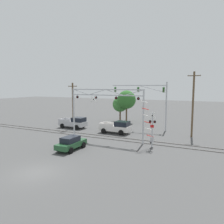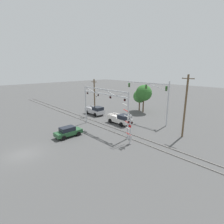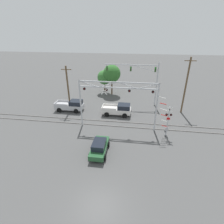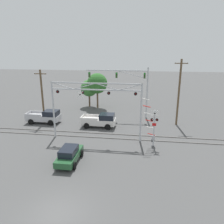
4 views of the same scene
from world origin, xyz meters
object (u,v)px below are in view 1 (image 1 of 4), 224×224
(crossing_gantry, at_px, (106,105))
(pickup_truck_following, at_px, (74,123))
(background_tree_beyond_span, at_px, (127,100))
(background_tree_far_left_verge, at_px, (120,104))
(pickup_truck_lead, at_px, (117,127))
(traffic_signal_span, at_px, (153,97))
(utility_pole_left, at_px, (73,105))
(crossing_signal_mast, at_px, (151,130))
(sedan_waiting, at_px, (71,143))
(utility_pole_right, at_px, (193,104))

(crossing_gantry, relative_size, pickup_truck_following, 2.21)
(background_tree_beyond_span, xyz_separation_m, background_tree_far_left_verge, (-1.78, 0.80, -1.07))
(pickup_truck_lead, bearing_deg, traffic_signal_span, 51.35)
(traffic_signal_span, relative_size, utility_pole_left, 1.24)
(pickup_truck_following, distance_m, background_tree_beyond_span, 12.12)
(crossing_signal_mast, height_order, traffic_signal_span, traffic_signal_span)
(crossing_signal_mast, xyz_separation_m, sedan_waiting, (-8.31, -4.97, -1.34))
(pickup_truck_following, height_order, utility_pole_right, utility_pole_right)
(utility_pole_left, bearing_deg, sedan_waiting, -55.15)
(crossing_signal_mast, bearing_deg, utility_pole_left, 159.06)
(background_tree_far_left_verge, bearing_deg, utility_pole_left, -113.02)
(utility_pole_left, distance_m, background_tree_beyond_span, 11.63)
(crossing_gantry, xyz_separation_m, pickup_truck_following, (-9.01, 4.92, -3.95))
(utility_pole_right, bearing_deg, crossing_gantry, -147.09)
(sedan_waiting, relative_size, utility_pole_right, 0.44)
(pickup_truck_following, distance_m, utility_pole_left, 3.17)
(utility_pole_right, bearing_deg, traffic_signal_span, 157.45)
(utility_pole_left, relative_size, background_tree_far_left_verge, 1.54)
(sedan_waiting, distance_m, utility_pole_right, 18.32)
(pickup_truck_lead, bearing_deg, crossing_signal_mast, -37.47)
(traffic_signal_span, xyz_separation_m, pickup_truck_lead, (-4.30, -5.38, -4.60))
(sedan_waiting, bearing_deg, crossing_gantry, 76.89)
(crossing_signal_mast, height_order, background_tree_beyond_span, background_tree_beyond_span)
(utility_pole_right, xyz_separation_m, background_tree_far_left_verge, (-15.38, 8.59, -1.33))
(crossing_signal_mast, relative_size, sedan_waiting, 1.35)
(crossing_signal_mast, bearing_deg, pickup_truck_lead, 142.53)
(utility_pole_left, distance_m, background_tree_far_left_verge, 11.50)
(crossing_gantry, distance_m, utility_pole_right, 12.75)
(utility_pole_right, distance_m, background_tree_far_left_verge, 17.67)
(sedan_waiting, bearing_deg, utility_pole_right, 47.17)
(pickup_truck_lead, xyz_separation_m, background_tree_far_left_verge, (-4.32, 11.17, 2.61))
(background_tree_beyond_span, bearing_deg, utility_pole_left, -122.66)
(traffic_signal_span, relative_size, pickup_truck_following, 1.99)
(pickup_truck_lead, xyz_separation_m, sedan_waiting, (-1.08, -10.51, -0.18))
(sedan_waiting, relative_size, background_tree_far_left_verge, 0.81)
(pickup_truck_lead, bearing_deg, background_tree_far_left_verge, 111.15)
(crossing_signal_mast, relative_size, traffic_signal_span, 0.57)
(pickup_truck_lead, distance_m, pickup_truck_following, 8.67)
(traffic_signal_span, height_order, utility_pole_left, traffic_signal_span)
(crossing_gantry, bearing_deg, utility_pole_left, 151.66)
(sedan_waiting, bearing_deg, utility_pole_left, 124.85)
(sedan_waiting, bearing_deg, traffic_signal_span, 71.30)
(crossing_gantry, xyz_separation_m, crossing_signal_mast, (6.87, -1.19, -2.79))
(pickup_truck_following, relative_size, sedan_waiting, 1.19)
(crossing_gantry, bearing_deg, traffic_signal_span, 67.93)
(sedan_waiting, bearing_deg, pickup_truck_following, 124.36)
(utility_pole_right, relative_size, background_tree_beyond_span, 1.45)
(crossing_signal_mast, relative_size, utility_pole_left, 0.71)
(background_tree_far_left_verge, bearing_deg, crossing_signal_mast, -55.35)
(crossing_signal_mast, xyz_separation_m, pickup_truck_following, (-15.88, 6.11, -1.16))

